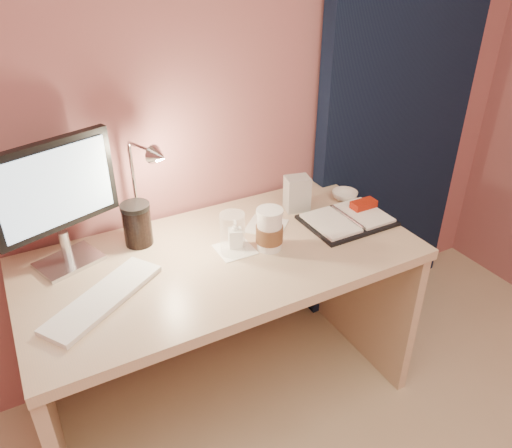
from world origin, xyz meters
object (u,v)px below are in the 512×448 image
clear_cup (233,234)px  desk_lamp (130,185)px  monitor (54,194)px  coffee_cup (269,231)px  planner (349,218)px  bowl (345,195)px  product_box (297,193)px  desk (216,293)px  lotion_bottle (235,234)px  dark_jar (137,226)px  keyboard (104,298)px

clear_cup → desk_lamp: bearing=141.5°
monitor → clear_cup: 0.60m
clear_cup → coffee_cup: bearing=-16.1°
planner → bowl: size_ratio=3.03×
clear_cup → product_box: (0.37, 0.17, -0.01)m
desk → clear_cup: (0.04, -0.08, 0.30)m
desk → lotion_bottle: (0.07, -0.05, 0.28)m
monitor → product_box: monitor is taller
desk → lotion_bottle: bearing=-37.8°
desk → dark_jar: size_ratio=9.68×
coffee_cup → planner: bearing=3.1°
planner → desk_lamp: (-0.78, 0.24, 0.22)m
desk_lamp → lotion_bottle: bearing=-54.6°
coffee_cup → monitor: bearing=159.5°
planner → product_box: bearing=124.8°
lotion_bottle → dark_jar: 0.36m
desk → dark_jar: bearing=149.6°
keyboard → dark_jar: (0.20, 0.27, 0.06)m
planner → coffee_cup: size_ratio=2.11×
keyboard → product_box: product_box is taller
desk → planner: 0.60m
lotion_bottle → desk_lamp: size_ratio=0.28×
planner → coffee_cup: (-0.37, -0.02, 0.06)m
monitor → planner: size_ratio=1.34×
coffee_cup → product_box: (0.25, 0.20, -0.00)m
lotion_bottle → bowl: bearing=11.1°
planner → product_box: (-0.13, 0.18, 0.06)m
monitor → bowl: size_ratio=4.07×
desk → lotion_bottle: 0.29m
desk → clear_cup: size_ratio=8.99×
planner → monitor: bearing=167.5°
monitor → keyboard: size_ratio=1.06×
coffee_cup → desk_lamp: bearing=147.5°
monitor → lotion_bottle: size_ratio=4.18×
dark_jar → monitor: bearing=-177.4°
planner → clear_cup: bearing=177.9°
clear_cup → desk_lamp: 0.39m
dark_jar → product_box: (0.65, -0.05, -0.00)m
planner → dark_jar: size_ratio=2.31×
keyboard → desk_lamp: 0.41m
planner → lotion_bottle: size_ratio=3.12×
lotion_bottle → desk: bearing=142.2°
bowl → desk: bearing=-174.4°
monitor → dark_jar: 0.32m
planner → bowl: planner is taller
monitor → product_box: bearing=-22.1°
product_box → keyboard: bearing=-152.7°
clear_cup → product_box: size_ratio=1.08×
planner → dark_jar: bearing=162.9°
desk → keyboard: 0.51m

